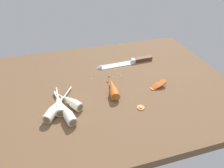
{
  "coord_description": "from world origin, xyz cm",
  "views": [
    {
      "loc": [
        -21.35,
        -76.52,
        57.85
      ],
      "look_at": [
        0.0,
        -2.0,
        1.5
      ],
      "focal_mm": 31.42,
      "sensor_mm": 36.0,
      "label": 1
    }
  ],
  "objects_px": {
    "parsnip_front": "(56,107)",
    "carrot_slice_stack": "(158,85)",
    "carrot_slice_stray_near": "(141,107)",
    "parsnip_back": "(66,111)",
    "parsnip_mid_left": "(59,104)",
    "parsnip_mid_right": "(71,102)",
    "whole_carrot": "(113,88)",
    "chefs_knife": "(124,63)"
  },
  "relations": [
    {
      "from": "parsnip_mid_right",
      "to": "carrot_slice_stray_near",
      "type": "height_order",
      "value": "parsnip_mid_right"
    },
    {
      "from": "carrot_slice_stack",
      "to": "carrot_slice_stray_near",
      "type": "relative_size",
      "value": 2.7
    },
    {
      "from": "whole_carrot",
      "to": "parsnip_back",
      "type": "bearing_deg",
      "value": -157.36
    },
    {
      "from": "carrot_slice_stack",
      "to": "carrot_slice_stray_near",
      "type": "bearing_deg",
      "value": -140.31
    },
    {
      "from": "carrot_slice_stack",
      "to": "carrot_slice_stray_near",
      "type": "height_order",
      "value": "carrot_slice_stack"
    },
    {
      "from": "parsnip_front",
      "to": "carrot_slice_stack",
      "type": "xyz_separation_m",
      "value": [
        0.49,
        0.03,
        -0.01
      ]
    },
    {
      "from": "parsnip_mid_right",
      "to": "carrot_slice_stray_near",
      "type": "distance_m",
      "value": 0.3
    },
    {
      "from": "whole_carrot",
      "to": "carrot_slice_stack",
      "type": "height_order",
      "value": "whole_carrot"
    },
    {
      "from": "carrot_slice_stack",
      "to": "whole_carrot",
      "type": "bearing_deg",
      "value": 173.97
    },
    {
      "from": "parsnip_back",
      "to": "parsnip_mid_left",
      "type": "bearing_deg",
      "value": 114.65
    },
    {
      "from": "parsnip_mid_left",
      "to": "carrot_slice_stack",
      "type": "bearing_deg",
      "value": 1.92
    },
    {
      "from": "carrot_slice_stray_near",
      "to": "parsnip_mid_left",
      "type": "bearing_deg",
      "value": 163.35
    },
    {
      "from": "parsnip_front",
      "to": "parsnip_mid_left",
      "type": "height_order",
      "value": "same"
    },
    {
      "from": "whole_carrot",
      "to": "parsnip_front",
      "type": "distance_m",
      "value": 0.27
    },
    {
      "from": "parsnip_back",
      "to": "carrot_slice_stray_near",
      "type": "bearing_deg",
      "value": -8.32
    },
    {
      "from": "parsnip_back",
      "to": "carrot_slice_stack",
      "type": "relative_size",
      "value": 2.54
    },
    {
      "from": "parsnip_back",
      "to": "carrot_slice_stack",
      "type": "distance_m",
      "value": 0.46
    },
    {
      "from": "whole_carrot",
      "to": "parsnip_mid_left",
      "type": "bearing_deg",
      "value": -171.07
    },
    {
      "from": "parsnip_front",
      "to": "parsnip_back",
      "type": "relative_size",
      "value": 0.94
    },
    {
      "from": "parsnip_mid_left",
      "to": "carrot_slice_stray_near",
      "type": "distance_m",
      "value": 0.35
    },
    {
      "from": "parsnip_mid_right",
      "to": "parsnip_back",
      "type": "height_order",
      "value": "same"
    },
    {
      "from": "whole_carrot",
      "to": "parsnip_back",
      "type": "distance_m",
      "value": 0.25
    },
    {
      "from": "parsnip_mid_left",
      "to": "carrot_slice_stack",
      "type": "xyz_separation_m",
      "value": [
        0.48,
        0.02,
        -0.01
      ]
    },
    {
      "from": "carrot_slice_stack",
      "to": "carrot_slice_stray_near",
      "type": "distance_m",
      "value": 0.18
    },
    {
      "from": "parsnip_mid_right",
      "to": "parsnip_mid_left",
      "type": "bearing_deg",
      "value": 179.41
    },
    {
      "from": "parsnip_mid_left",
      "to": "parsnip_back",
      "type": "height_order",
      "value": "same"
    },
    {
      "from": "parsnip_front",
      "to": "carrot_slice_stray_near",
      "type": "xyz_separation_m",
      "value": [
        0.35,
        -0.08,
        -0.02
      ]
    },
    {
      "from": "parsnip_front",
      "to": "parsnip_mid_right",
      "type": "xyz_separation_m",
      "value": [
        0.07,
        0.02,
        0.0
      ]
    },
    {
      "from": "carrot_slice_stray_near",
      "to": "whole_carrot",
      "type": "bearing_deg",
      "value": 120.9
    },
    {
      "from": "chefs_knife",
      "to": "carrot_slice_stray_near",
      "type": "height_order",
      "value": "chefs_knife"
    },
    {
      "from": "carrot_slice_stack",
      "to": "parsnip_mid_left",
      "type": "bearing_deg",
      "value": -178.08
    },
    {
      "from": "chefs_knife",
      "to": "parsnip_mid_left",
      "type": "relative_size",
      "value": 1.8
    },
    {
      "from": "parsnip_mid_left",
      "to": "carrot_slice_stack",
      "type": "relative_size",
      "value": 2.18
    },
    {
      "from": "parsnip_back",
      "to": "carrot_slice_stack",
      "type": "bearing_deg",
      "value": 8.94
    },
    {
      "from": "chefs_knife",
      "to": "parsnip_back",
      "type": "xyz_separation_m",
      "value": [
        -0.36,
        -0.33,
        0.01
      ]
    },
    {
      "from": "whole_carrot",
      "to": "parsnip_mid_right",
      "type": "xyz_separation_m",
      "value": [
        -0.2,
        -0.04,
        -0.0
      ]
    },
    {
      "from": "parsnip_front",
      "to": "parsnip_mid_right",
      "type": "distance_m",
      "value": 0.07
    },
    {
      "from": "parsnip_front",
      "to": "parsnip_back",
      "type": "height_order",
      "value": "same"
    },
    {
      "from": "whole_carrot",
      "to": "carrot_slice_stray_near",
      "type": "relative_size",
      "value": 5.63
    },
    {
      "from": "parsnip_mid_right",
      "to": "carrot_slice_stack",
      "type": "height_order",
      "value": "parsnip_mid_right"
    },
    {
      "from": "parsnip_mid_right",
      "to": "carrot_slice_stack",
      "type": "distance_m",
      "value": 0.42
    },
    {
      "from": "chefs_knife",
      "to": "whole_carrot",
      "type": "xyz_separation_m",
      "value": [
        -0.14,
        -0.23,
        0.01
      ]
    }
  ]
}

